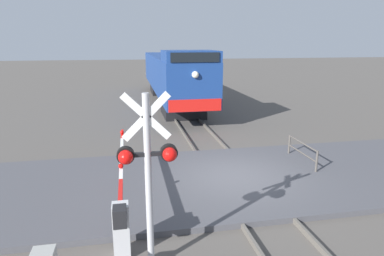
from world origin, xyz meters
The scene contains 8 objects.
ground_plane centered at (0.00, 0.00, 0.00)m, with size 160.00×160.00×0.00m, color #514C47.
rail_track_left centered at (-0.72, 0.00, 0.07)m, with size 0.08×80.00×0.15m, color #59544C.
rail_track_right centered at (0.72, 0.00, 0.07)m, with size 0.08×80.00×0.15m, color #59544C.
road_surface centered at (0.00, 0.00, 0.08)m, with size 36.00×5.93×0.17m, color #47474C.
locomotive centered at (0.00, 15.38, 2.16)m, with size 2.97×18.10×4.17m.
crossing_signal centered at (-3.12, -4.04, 2.31)m, with size 1.18×0.33×3.76m.
crossing_gate centered at (-3.72, -2.46, 0.87)m, with size 0.36×7.06×1.37m.
guard_railing centered at (2.99, 0.88, 0.61)m, with size 0.08×2.15×0.95m.
Camera 1 is at (-3.45, -10.23, 4.66)m, focal length 31.33 mm.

